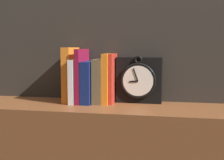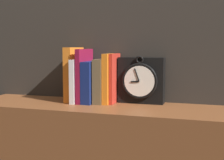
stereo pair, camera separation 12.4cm
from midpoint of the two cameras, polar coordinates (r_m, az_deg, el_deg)
name	(u,v)px [view 1 (the left image)]	position (r m, az deg, el deg)	size (l,w,h in m)	color
clock	(139,80)	(1.32, 2.29, -0.01)	(0.19, 0.07, 0.20)	black
book_slot0_orange	(71,75)	(1.36, -10.17, 0.95)	(0.03, 0.14, 0.23)	orange
book_slot1_white	(76,81)	(1.35, -9.15, -0.17)	(0.02, 0.16, 0.18)	silver
book_slot2_maroon	(82,76)	(1.34, -8.15, 0.75)	(0.02, 0.16, 0.23)	maroon
book_slot3_navy	(89,82)	(1.33, -6.82, -0.39)	(0.04, 0.15, 0.18)	navy
book_slot4_brown	(100,81)	(1.33, -4.90, -0.19)	(0.04, 0.14, 0.19)	brown
book_slot5_orange	(108,78)	(1.32, -3.49, 0.28)	(0.03, 0.13, 0.21)	orange
book_slot6_red	(113,78)	(1.32, -2.52, 0.31)	(0.01, 0.12, 0.21)	#AF271C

